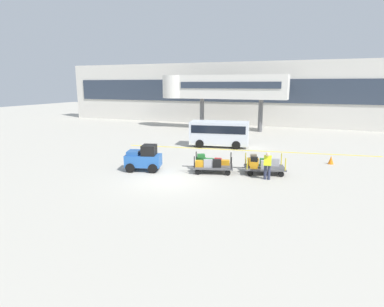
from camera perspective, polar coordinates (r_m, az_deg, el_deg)
The scene contains 10 objects.
ground_plane at distance 17.55m, azimuth -4.28°, elevation -4.74°, with size 120.00×120.00×0.00m, color #B2ADA0.
apron_lead_line at distance 25.54m, azimuth 9.62°, elevation 0.55°, with size 19.55×0.20×0.01m, color yellow.
terminal_building at distance 41.72m, azimuth 11.64°, elevation 10.41°, with size 55.02×2.51×7.84m.
jet_bridge at distance 36.73m, azimuth 4.43°, elevation 11.70°, with size 14.42×3.00×6.12m.
baggage_tug at distance 19.41m, azimuth -8.59°, elevation -0.88°, with size 2.32×1.71×1.58m.
baggage_cart_lead at distance 18.92m, azimuth 3.48°, elevation -1.87°, with size 3.08×1.98×1.10m.
baggage_cart_middle at distance 19.06m, azimuth 12.45°, elevation -2.00°, with size 3.08×1.98×1.10m.
baggage_handler at distance 17.79m, azimuth 13.34°, elevation -1.91°, with size 0.44×0.46×1.56m.
shuttle_van at distance 26.69m, azimuth 4.92°, elevation 3.87°, with size 5.04×2.65×2.10m.
safety_cone_near at distance 22.76m, azimuth 23.59°, elevation -1.06°, with size 0.36×0.36×0.55m, color orange.
Camera 1 is at (7.39, -15.07, 5.14)m, focal length 29.84 mm.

